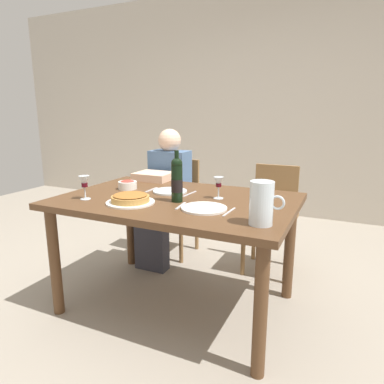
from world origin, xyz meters
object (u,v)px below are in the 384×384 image
(baked_tart, at_px, (130,199))
(chair_right, at_px, (273,211))
(wine_bottle, at_px, (177,180))
(wine_glass_left_diner, at_px, (84,183))
(chair_left, at_px, (177,200))
(diner_left, at_px, (164,193))
(wine_glass_right_diner, at_px, (219,183))
(dining_table, at_px, (177,212))
(dinner_plate_right_setting, at_px, (170,191))
(salad_bowl, at_px, (128,184))
(dinner_plate_left_setting, at_px, (204,208))
(water_pitcher, at_px, (261,206))

(baked_tart, bearing_deg, chair_right, 59.64)
(wine_bottle, xyz_separation_m, chair_right, (0.40, 0.95, -0.40))
(wine_glass_left_diner, relative_size, chair_left, 0.17)
(diner_left, bearing_deg, wine_glass_right_diner, 142.72)
(wine_glass_right_diner, height_order, chair_left, wine_glass_right_diner)
(baked_tart, bearing_deg, wine_bottle, 32.32)
(dining_table, relative_size, wine_glass_left_diner, 9.89)
(chair_right, bearing_deg, diner_left, 14.89)
(wine_glass_left_diner, relative_size, dinner_plate_right_setting, 0.64)
(wine_glass_left_diner, distance_m, chair_right, 1.54)
(baked_tart, height_order, salad_bowl, salad_bowl)
(wine_bottle, bearing_deg, baked_tart, -147.68)
(dinner_plate_left_setting, distance_m, dinner_plate_right_setting, 0.48)
(dining_table, height_order, salad_bowl, salad_bowl)
(dining_table, xyz_separation_m, wine_bottle, (0.05, -0.08, 0.23))
(water_pitcher, distance_m, wine_glass_left_diner, 1.13)
(chair_right, bearing_deg, wine_glass_left_diner, 49.95)
(wine_glass_right_diner, xyz_separation_m, chair_right, (0.20, 0.77, -0.36))
(wine_bottle, height_order, chair_left, wine_bottle)
(dinner_plate_right_setting, distance_m, chair_left, 0.85)
(baked_tart, bearing_deg, dining_table, 49.95)
(water_pitcher, distance_m, baked_tart, 0.82)
(chair_left, xyz_separation_m, chair_right, (0.90, 0.00, 0.00))
(dining_table, height_order, wine_bottle, wine_bottle)
(dining_table, height_order, chair_right, chair_right)
(water_pitcher, height_order, dinner_plate_left_setting, water_pitcher)
(dinner_plate_right_setting, xyz_separation_m, diner_left, (-0.33, 0.50, -0.15))
(baked_tart, bearing_deg, wine_glass_right_diner, 36.55)
(wine_glass_left_diner, bearing_deg, wine_glass_right_diner, 26.05)
(wine_glass_left_diner, xyz_separation_m, dinner_plate_left_setting, (0.77, 0.11, -0.10))
(chair_left, bearing_deg, wine_glass_right_diner, 132.30)
(wine_glass_right_diner, bearing_deg, water_pitcher, -47.14)
(wine_glass_right_diner, xyz_separation_m, dinner_plate_right_setting, (-0.37, 0.03, -0.09))
(dining_table, xyz_separation_m, water_pitcher, (0.62, -0.30, 0.19))
(chair_left, relative_size, chair_right, 1.00)
(dining_table, xyz_separation_m, chair_right, (0.45, 0.87, -0.17))
(wine_glass_right_diner, relative_size, dinner_plate_right_setting, 0.60)
(baked_tart, bearing_deg, water_pitcher, -4.92)
(salad_bowl, bearing_deg, dinner_plate_left_setting, -19.95)
(salad_bowl, xyz_separation_m, diner_left, (-0.01, 0.54, -0.18))
(water_pitcher, height_order, chair_right, water_pitcher)
(dining_table, xyz_separation_m, baked_tart, (-0.19, -0.23, 0.12))
(dining_table, height_order, wine_glass_right_diner, wine_glass_right_diner)
(water_pitcher, xyz_separation_m, salad_bowl, (-1.07, 0.39, -0.06))
(dining_table, xyz_separation_m, wine_glass_right_diner, (0.25, 0.10, 0.19))
(wine_glass_left_diner, bearing_deg, dinner_plate_right_setting, 45.64)
(water_pitcher, bearing_deg, chair_right, 98.43)
(water_pitcher, height_order, chair_left, water_pitcher)
(dinner_plate_left_setting, bearing_deg, wine_glass_right_diner, 92.86)
(wine_bottle, xyz_separation_m, dinner_plate_right_setting, (-0.16, 0.21, -0.13))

